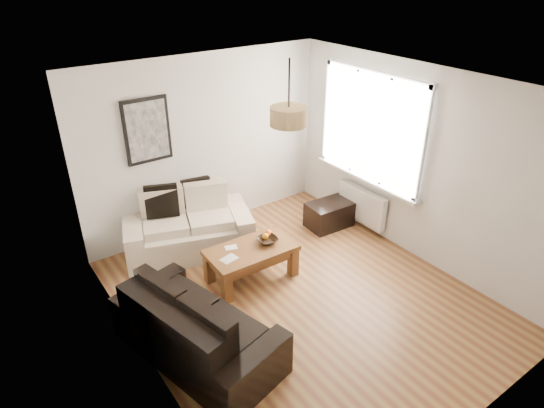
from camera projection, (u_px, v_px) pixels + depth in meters
floor at (300, 298)px, 5.77m from camera, size 4.50×4.50×0.00m
ceiling at (308, 87)px, 4.55m from camera, size 3.80×4.50×0.00m
wall_back at (206, 145)px, 6.77m from camera, size 3.80×0.04×2.60m
wall_front at (491, 319)px, 3.55m from camera, size 3.80×0.04×2.60m
wall_left at (138, 263)px, 4.18m from camera, size 0.04×4.50×2.60m
wall_right at (416, 165)px, 6.13m from camera, size 0.04×4.50×2.60m
window_bay at (372, 127)px, 6.55m from camera, size 0.14×1.90×1.60m
radiator at (362, 205)px, 7.10m from camera, size 0.10×0.90×0.52m
poster at (147, 131)px, 6.12m from camera, size 0.62×0.04×0.87m
pendant_shade at (289, 116)px, 4.94m from camera, size 0.40×0.40×0.20m
loveseat_cream at (188, 223)px, 6.54m from camera, size 1.94×1.45×0.86m
sofa_leather at (197, 324)px, 4.80m from camera, size 1.29×1.98×0.79m
coffee_table at (252, 263)px, 6.02m from camera, size 1.15×0.65×0.46m
ottoman at (329, 214)px, 7.22m from camera, size 0.71×0.48×0.39m
cushion_left at (162, 201)px, 6.40m from camera, size 0.47×0.30×0.45m
cushion_right at (197, 192)px, 6.68m from camera, size 0.42×0.20×0.41m
fruit_bowl at (268, 240)px, 6.02m from camera, size 0.28×0.28×0.06m
orange_a at (265, 236)px, 6.08m from camera, size 0.11×0.11×0.09m
orange_b at (269, 233)px, 6.15m from camera, size 0.10×0.10×0.09m
orange_c at (266, 236)px, 6.10m from camera, size 0.08×0.08×0.06m
papers at (229, 259)px, 5.70m from camera, size 0.23×0.18×0.01m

